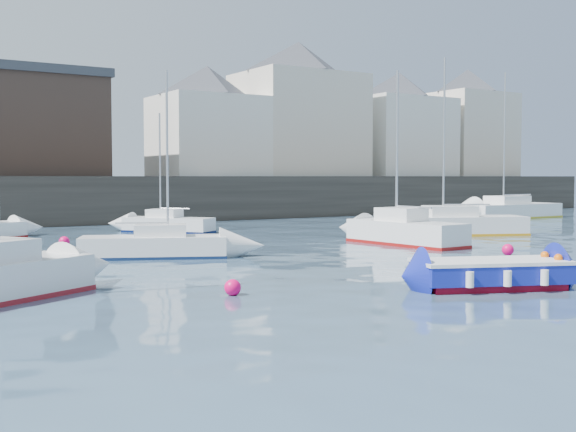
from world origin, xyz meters
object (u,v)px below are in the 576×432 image
sailboat_c (405,231)px  buoy_mid (508,255)px  sailboat_b (154,245)px  sailboat_f (168,224)px  buoy_far (64,246)px  sailboat_d (455,224)px  sailboat_g (510,210)px  blue_dinghy (491,272)px  buoy_near (233,295)px

sailboat_c → buoy_mid: bearing=-84.4°
sailboat_b → buoy_mid: bearing=-28.5°
sailboat_b → sailboat_f: sailboat_b is taller
sailboat_c → buoy_far: (-12.82, 7.16, -0.58)m
sailboat_b → sailboat_d: (16.80, 1.49, 0.10)m
sailboat_c → sailboat_g: size_ratio=0.74×
blue_dinghy → buoy_near: size_ratio=10.36×
buoy_near → buoy_mid: buoy_mid is taller
buoy_near → sailboat_b: bearing=80.5°
sailboat_b → buoy_mid: 13.29m
sailboat_g → sailboat_d: bearing=-148.7°
sailboat_d → sailboat_f: bearing=140.6°
buoy_near → sailboat_c: bearing=31.9°
blue_dinghy → sailboat_b: sailboat_b is taller
buoy_near → buoy_far: bearing=90.6°
buoy_mid → buoy_far: (-13.33, 12.41, 0.00)m
blue_dinghy → sailboat_f: bearing=89.1°
buoy_near → buoy_far: 15.06m
blue_dinghy → sailboat_d: size_ratio=0.49×
sailboat_f → buoy_far: sailboat_f is taller
buoy_mid → sailboat_d: bearing=56.8°
sailboat_c → buoy_near: (-12.66, -7.89, -0.58)m
blue_dinghy → buoy_far: size_ratio=9.72×
sailboat_c → buoy_near: bearing=-148.1°
blue_dinghy → sailboat_f: size_ratio=0.69×
sailboat_f → sailboat_g: (25.76, -0.96, 0.14)m
sailboat_c → sailboat_g: (19.77, 11.16, 0.00)m
sailboat_g → buoy_mid: 25.31m
sailboat_b → buoy_mid: size_ratio=15.27×
sailboat_f → sailboat_c: bearing=-63.7°
buoy_mid → buoy_far: buoy_far is taller
sailboat_b → buoy_far: (-1.66, 6.07, -0.45)m
sailboat_c → buoy_mid: (0.51, -5.25, -0.58)m
sailboat_c → buoy_far: bearing=150.8°
sailboat_g → buoy_near: size_ratio=24.25×
sailboat_d → sailboat_f: sailboat_d is taller
sailboat_b → sailboat_c: 11.22m
sailboat_d → sailboat_g: 16.54m
sailboat_b → sailboat_g: 32.53m
sailboat_c → buoy_far: size_ratio=16.84×
sailboat_g → buoy_near: (-32.43, -19.06, -0.58)m
blue_dinghy → buoy_near: blue_dinghy is taller
sailboat_c → sailboat_d: 6.20m
sailboat_b → buoy_far: sailboat_b is taller
sailboat_c → sailboat_g: bearing=29.5°
blue_dinghy → sailboat_b: (-4.83, 11.67, 0.02)m
sailboat_f → buoy_mid: sailboat_f is taller
sailboat_d → buoy_near: size_ratio=21.06×
sailboat_c → sailboat_d: bearing=24.6°
buoy_far → sailboat_g: bearing=7.0°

